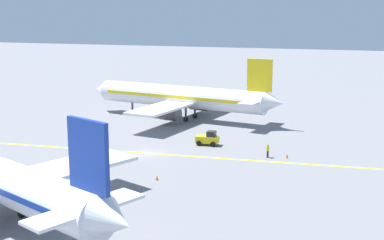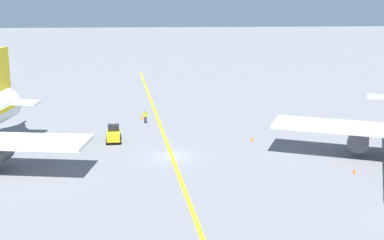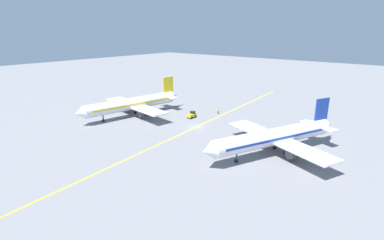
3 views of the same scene
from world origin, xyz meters
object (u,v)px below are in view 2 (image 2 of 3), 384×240
Objects in this scene: traffic_cone_by_wingtip at (142,117)px; traffic_cone_mid_apron at (253,138)px; ground_crew_worker at (145,116)px; traffic_cone_near_nose at (354,171)px; baggage_tug_white at (114,134)px.

traffic_cone_mid_apron is at bearing 138.75° from traffic_cone_by_wingtip.
ground_crew_worker reaches higher than traffic_cone_by_wingtip.
traffic_cone_by_wingtip is (21.06, -23.86, 0.00)m from traffic_cone_near_nose.
traffic_cone_near_nose is at bearing 122.47° from traffic_cone_mid_apron.
traffic_cone_mid_apron is at bearing 177.99° from baggage_tug_white.
baggage_tug_white is at bearing -2.01° from traffic_cone_mid_apron.
baggage_tug_white is 5.60× the size of traffic_cone_by_wingtip.
ground_crew_worker is (-3.53, -8.80, 0.01)m from baggage_tug_white.
traffic_cone_near_nose is (-20.53, 21.57, -0.63)m from ground_crew_worker.
traffic_cone_mid_apron is 1.00× the size of traffic_cone_by_wingtip.
traffic_cone_near_nose and traffic_cone_mid_apron have the same top height.
traffic_cone_mid_apron is at bearing -57.53° from traffic_cone_near_nose.
baggage_tug_white is 11.51m from traffic_cone_by_wingtip.
ground_crew_worker is 29.78m from traffic_cone_near_nose.
baggage_tug_white reaches higher than traffic_cone_near_nose.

